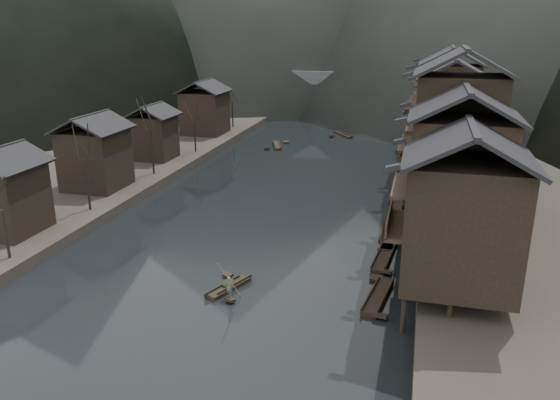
% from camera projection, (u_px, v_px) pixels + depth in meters
% --- Properties ---
extents(water, '(300.00, 300.00, 0.00)m').
position_uv_depth(water, '(243.00, 247.00, 47.81)').
color(water, black).
rests_on(water, ground).
extents(left_bank, '(40.00, 200.00, 1.20)m').
position_uv_depth(left_bank, '(122.00, 133.00, 92.80)').
color(left_bank, '#2D2823').
rests_on(left_bank, ground).
extents(stilt_houses, '(9.00, 67.60, 17.06)m').
position_uv_depth(stilt_houses, '(451.00, 117.00, 57.96)').
color(stilt_houses, black).
rests_on(stilt_houses, ground).
extents(left_houses, '(8.10, 53.20, 8.73)m').
position_uv_depth(left_houses, '(139.00, 129.00, 69.45)').
color(left_houses, black).
rests_on(left_houses, left_bank).
extents(bare_trees, '(3.98, 60.14, 7.95)m').
position_uv_depth(bare_trees, '(152.00, 129.00, 65.57)').
color(bare_trees, black).
rests_on(bare_trees, left_bank).
extents(moored_sampans, '(2.70, 62.19, 0.47)m').
position_uv_depth(moored_sampans, '(399.00, 186.00, 64.46)').
color(moored_sampans, black).
rests_on(moored_sampans, water).
extents(midriver_boats, '(12.30, 17.10, 0.45)m').
position_uv_depth(midriver_boats, '(311.00, 139.00, 89.95)').
color(midriver_boats, black).
rests_on(midriver_boats, water).
extents(stone_bridge, '(40.00, 6.00, 9.00)m').
position_uv_depth(stone_bridge, '(353.00, 90.00, 112.31)').
color(stone_bridge, '#4C4C4F').
rests_on(stone_bridge, ground).
extents(hero_sampan, '(2.38, 4.42, 0.43)m').
position_uv_depth(hero_sampan, '(229.00, 287.00, 40.23)').
color(hero_sampan, black).
rests_on(hero_sampan, water).
extents(cargo_heap, '(0.98, 1.29, 0.59)m').
position_uv_depth(cargo_heap, '(228.00, 279.00, 40.26)').
color(cargo_heap, black).
rests_on(cargo_heap, hero_sampan).
extents(boatman, '(0.68, 0.58, 1.59)m').
position_uv_depth(boatman, '(229.00, 284.00, 38.44)').
color(boatman, '#5C5C5E').
rests_on(boatman, hero_sampan).
extents(bamboo_pole, '(1.27, 2.12, 3.88)m').
position_uv_depth(bamboo_pole, '(231.00, 249.00, 37.53)').
color(bamboo_pole, '#8C7A51').
rests_on(bamboo_pole, boatman).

